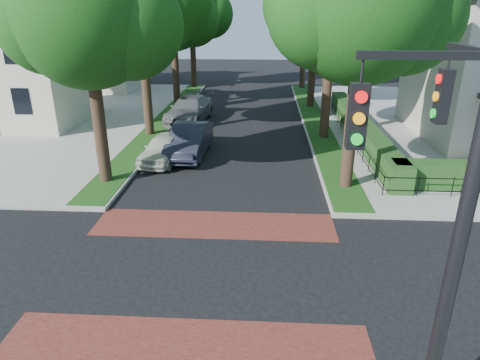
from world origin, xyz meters
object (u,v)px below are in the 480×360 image
object	(u,v)px
traffic_signal	(450,195)
parked_car_front	(164,148)
parked_car_middle	(189,140)
parked_car_rear	(190,109)

from	to	relation	value
traffic_signal	parked_car_front	world-z (taller)	traffic_signal
parked_car_front	parked_car_middle	world-z (taller)	parked_car_middle
parked_car_front	traffic_signal	bearing A→B (deg)	-51.68
parked_car_rear	traffic_signal	bearing A→B (deg)	-61.99
traffic_signal	parked_car_front	bearing A→B (deg)	119.75
traffic_signal	parked_car_middle	world-z (taller)	traffic_signal
parked_car_middle	traffic_signal	bearing A→B (deg)	-63.29
parked_car_front	parked_car_rear	xyz separation A→B (m)	(-0.10, 8.78, 0.14)
parked_car_middle	parked_car_rear	distance (m)	7.82
traffic_signal	parked_car_rear	bearing A→B (deg)	109.90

